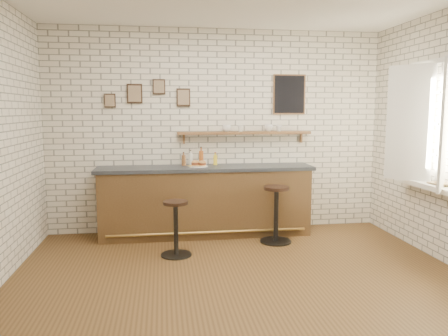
# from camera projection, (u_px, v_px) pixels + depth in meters

# --- Properties ---
(ground) EXTENTS (5.00, 5.00, 0.00)m
(ground) POSITION_uv_depth(u_px,v_px,m) (240.00, 277.00, 4.78)
(ground) COLOR brown
(ground) RESTS_ON ground
(bar_counter) EXTENTS (3.10, 0.65, 1.01)m
(bar_counter) POSITION_uv_depth(u_px,v_px,m) (206.00, 201.00, 6.35)
(bar_counter) COLOR #51391E
(bar_counter) RESTS_ON ground
(sandwich_plate) EXTENTS (0.28, 0.28, 0.01)m
(sandwich_plate) POSITION_uv_depth(u_px,v_px,m) (198.00, 166.00, 6.26)
(sandwich_plate) COLOR white
(sandwich_plate) RESTS_ON bar_counter
(ciabatta_sandwich) EXTENTS (0.24, 0.17, 0.07)m
(ciabatta_sandwich) POSITION_uv_depth(u_px,v_px,m) (199.00, 163.00, 6.26)
(ciabatta_sandwich) COLOR tan
(ciabatta_sandwich) RESTS_ON sandwich_plate
(potato_chips) EXTENTS (0.26, 0.18, 0.00)m
(potato_chips) POSITION_uv_depth(u_px,v_px,m) (197.00, 166.00, 6.26)
(potato_chips) COLOR #F0BE54
(potato_chips) RESTS_ON sandwich_plate
(bitters_bottle_brown) EXTENTS (0.06, 0.06, 0.20)m
(bitters_bottle_brown) POSITION_uv_depth(u_px,v_px,m) (184.00, 160.00, 6.39)
(bitters_bottle_brown) COLOR brown
(bitters_bottle_brown) RESTS_ON bar_counter
(bitters_bottle_white) EXTENTS (0.06, 0.06, 0.22)m
(bitters_bottle_white) POSITION_uv_depth(u_px,v_px,m) (191.00, 159.00, 6.40)
(bitters_bottle_white) COLOR silver
(bitters_bottle_white) RESTS_ON bar_counter
(bitters_bottle_amber) EXTENTS (0.07, 0.07, 0.27)m
(bitters_bottle_amber) POSITION_uv_depth(u_px,v_px,m) (201.00, 158.00, 6.42)
(bitters_bottle_amber) COLOR #A9521B
(bitters_bottle_amber) RESTS_ON bar_counter
(condiment_bottle_yellow) EXTENTS (0.06, 0.06, 0.18)m
(condiment_bottle_yellow) POSITION_uv_depth(u_px,v_px,m) (215.00, 160.00, 6.45)
(condiment_bottle_yellow) COLOR yellow
(condiment_bottle_yellow) RESTS_ON bar_counter
(bar_stool_left) EXTENTS (0.39, 0.39, 0.70)m
(bar_stool_left) POSITION_uv_depth(u_px,v_px,m) (176.00, 227.00, 5.44)
(bar_stool_left) COLOR black
(bar_stool_left) RESTS_ON ground
(bar_stool_right) EXTENTS (0.43, 0.43, 0.78)m
(bar_stool_right) POSITION_uv_depth(u_px,v_px,m) (276.00, 212.00, 5.99)
(bar_stool_right) COLOR black
(bar_stool_right) RESTS_ON ground
(wall_shelf) EXTENTS (2.00, 0.18, 0.18)m
(wall_shelf) POSITION_uv_depth(u_px,v_px,m) (245.00, 133.00, 6.50)
(wall_shelf) COLOR brown
(wall_shelf) RESTS_ON ground
(shelf_cup_a) EXTENTS (0.17, 0.17, 0.10)m
(shelf_cup_a) POSITION_uv_depth(u_px,v_px,m) (227.00, 128.00, 6.45)
(shelf_cup_a) COLOR white
(shelf_cup_a) RESTS_ON wall_shelf
(shelf_cup_b) EXTENTS (0.13, 0.13, 0.09)m
(shelf_cup_b) POSITION_uv_depth(u_px,v_px,m) (241.00, 129.00, 6.48)
(shelf_cup_b) COLOR white
(shelf_cup_b) RESTS_ON wall_shelf
(shelf_cup_c) EXTENTS (0.18, 0.18, 0.10)m
(shelf_cup_c) POSITION_uv_depth(u_px,v_px,m) (269.00, 128.00, 6.54)
(shelf_cup_c) COLOR white
(shelf_cup_c) RESTS_ON wall_shelf
(shelf_cup_d) EXTENTS (0.13, 0.13, 0.09)m
(shelf_cup_d) POSITION_uv_depth(u_px,v_px,m) (279.00, 128.00, 6.57)
(shelf_cup_d) COLOR white
(shelf_cup_d) RESTS_ON wall_shelf
(back_wall_decor) EXTENTS (2.96, 0.02, 0.56)m
(back_wall_decor) POSITION_uv_depth(u_px,v_px,m) (232.00, 94.00, 6.48)
(back_wall_decor) COLOR black
(back_wall_decor) RESTS_ON ground
(window_sill) EXTENTS (0.20, 1.35, 0.06)m
(window_sill) POSITION_uv_depth(u_px,v_px,m) (431.00, 186.00, 5.29)
(window_sill) COLOR white
(window_sill) RESTS_ON ground
(casement_window) EXTENTS (0.40, 1.30, 1.56)m
(casement_window) POSITION_uv_depth(u_px,v_px,m) (432.00, 124.00, 5.18)
(casement_window) COLOR white
(casement_window) RESTS_ON ground
(book_lower) EXTENTS (0.25, 0.29, 0.02)m
(book_lower) POSITION_uv_depth(u_px,v_px,m) (435.00, 184.00, 5.18)
(book_lower) COLOR tan
(book_lower) RESTS_ON window_sill
(book_upper) EXTENTS (0.20, 0.23, 0.02)m
(book_upper) POSITION_uv_depth(u_px,v_px,m) (437.00, 183.00, 5.14)
(book_upper) COLOR tan
(book_upper) RESTS_ON book_lower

